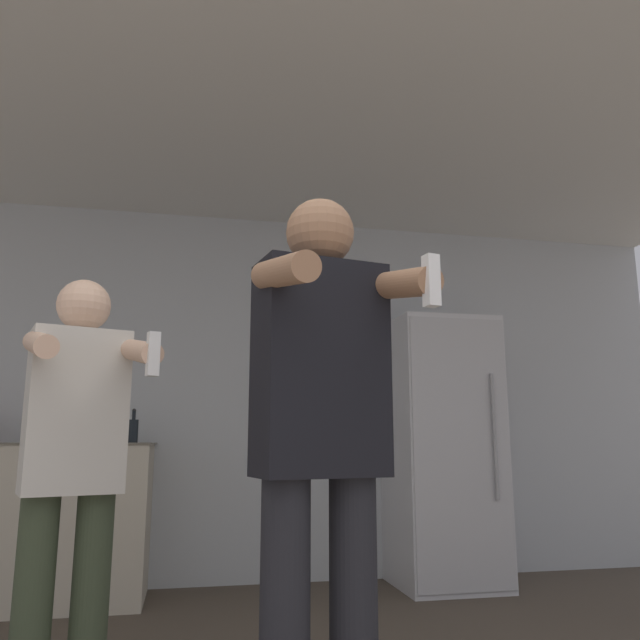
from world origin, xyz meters
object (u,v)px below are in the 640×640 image
Objects in this scene: bottle_short_whiskey at (133,430)px; person_man_side at (73,461)px; refrigerator at (442,449)px; bottle_amber_bourbon at (92,424)px; person_woman_foreground at (321,436)px.

person_man_side reaches higher than bottle_short_whiskey.
bottle_short_whiskey is at bearing 88.62° from person_man_side.
refrigerator is 2.05m from bottle_short_whiskey.
refrigerator is at bearing -2.29° from bottle_short_whiskey.
person_man_side is (0.21, -1.82, -0.18)m from bottle_amber_bourbon.
refrigerator is 2.30m from bottle_amber_bourbon.
person_man_side is (-2.09, -1.74, -0.01)m from refrigerator.
bottle_short_whiskey is 0.25m from bottle_amber_bourbon.
person_man_side is at bearing -91.38° from bottle_short_whiskey.
bottle_short_whiskey is 1.83m from person_man_side.
person_woman_foreground is 0.95m from person_man_side.
person_man_side is at bearing -83.55° from bottle_amber_bourbon.
bottle_amber_bourbon is 2.56m from person_woman_foreground.
person_woman_foreground is (-1.32, -2.29, 0.07)m from refrigerator.
refrigerator is at bearing -2.04° from bottle_amber_bourbon.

